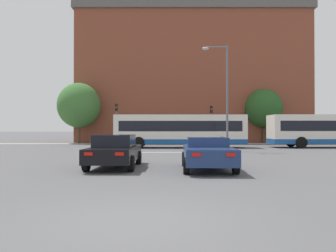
# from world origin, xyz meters

# --- Properties ---
(ground_plane) EXTENTS (400.00, 400.00, 0.00)m
(ground_plane) POSITION_xyz_m (0.00, 0.00, 0.00)
(ground_plane) COLOR #545456
(stop_line_strip) EXTENTS (7.78, 0.30, 0.01)m
(stop_line_strip) POSITION_xyz_m (0.00, 17.42, 0.00)
(stop_line_strip) COLOR silver
(stop_line_strip) RESTS_ON ground_plane
(far_pavement) EXTENTS (68.64, 2.50, 0.01)m
(far_pavement) POSITION_xyz_m (0.00, 31.32, 0.01)
(far_pavement) COLOR gray
(far_pavement) RESTS_ON ground_plane
(brick_civic_building) EXTENTS (30.34, 13.97, 25.42)m
(brick_civic_building) POSITION_xyz_m (3.95, 41.03, 9.40)
(brick_civic_building) COLOR brown
(brick_civic_building) RESTS_ON ground_plane
(car_saloon_left) EXTENTS (2.06, 4.39, 1.42)m
(car_saloon_left) POSITION_xyz_m (-1.75, 8.17, 0.73)
(car_saloon_left) COLOR black
(car_saloon_left) RESTS_ON ground_plane
(car_roadster_right) EXTENTS (2.13, 4.36, 1.32)m
(car_roadster_right) POSITION_xyz_m (2.18, 7.44, 0.68)
(car_roadster_right) COLOR navy
(car_roadster_right) RESTS_ON ground_plane
(bus_crossing_lead) EXTENTS (11.61, 2.67, 2.92)m
(bus_crossing_lead) POSITION_xyz_m (1.63, 23.39, 1.57)
(bus_crossing_lead) COLOR silver
(bus_crossing_lead) RESTS_ON ground_plane
(traffic_light_far_right) EXTENTS (0.26, 0.31, 4.28)m
(traffic_light_far_right) POSITION_xyz_m (5.42, 30.70, 2.87)
(traffic_light_far_right) COLOR slate
(traffic_light_far_right) RESTS_ON ground_plane
(traffic_light_far_left) EXTENTS (0.26, 0.31, 4.49)m
(traffic_light_far_left) POSITION_xyz_m (-5.23, 30.61, 3.00)
(traffic_light_far_left) COLOR slate
(traffic_light_far_left) RESTS_ON ground_plane
(street_lamp_junction) EXTENTS (1.96, 0.36, 7.99)m
(street_lamp_junction) POSITION_xyz_m (4.71, 18.58, 4.80)
(street_lamp_junction) COLOR slate
(street_lamp_junction) RESTS_ON ground_plane
(pedestrian_waiting) EXTENTS (0.45, 0.36, 1.72)m
(pedestrian_waiting) POSITION_xyz_m (7.37, 30.68, 1.01)
(pedestrian_waiting) COLOR brown
(pedestrian_waiting) RESTS_ON ground_plane
(tree_by_building) EXTENTS (5.03, 5.03, 7.11)m
(tree_by_building) POSITION_xyz_m (-9.96, 32.59, 4.47)
(tree_by_building) COLOR #4C3823
(tree_by_building) RESTS_ON ground_plane
(tree_kerbside) EXTENTS (4.52, 4.52, 6.58)m
(tree_kerbside) POSITION_xyz_m (12.29, 34.09, 4.20)
(tree_kerbside) COLOR #4C3823
(tree_kerbside) RESTS_ON ground_plane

